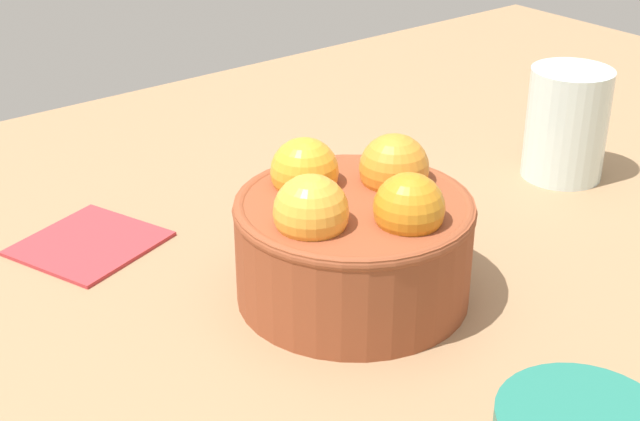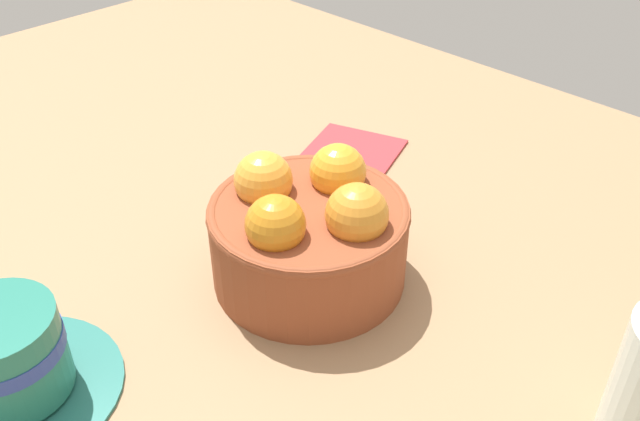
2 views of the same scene
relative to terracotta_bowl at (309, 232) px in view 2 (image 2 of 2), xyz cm
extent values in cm
cube|color=#997551|center=(0.01, 0.02, -6.30)|extent=(144.81, 96.61, 3.12)
cylinder|color=brown|center=(0.01, 0.02, -1.11)|extent=(16.18, 16.18, 7.26)
torus|color=brown|center=(0.01, 0.02, 2.12)|extent=(16.38, 16.38, 1.00)
sphere|color=orange|center=(-4.32, -0.87, 3.47)|extent=(4.93, 4.93, 4.93)
sphere|color=orange|center=(0.89, -4.31, 3.47)|extent=(4.77, 4.77, 4.77)
sphere|color=#F19E34|center=(4.33, 0.90, 3.47)|extent=(4.86, 4.86, 4.86)
sphere|color=orange|center=(-0.88, 4.35, 3.47)|extent=(4.63, 4.63, 4.63)
cylinder|color=#246C62|center=(5.83, 23.26, -4.44)|extent=(14.70, 14.70, 0.60)
cylinder|color=#237260|center=(5.83, 23.26, -0.86)|extent=(8.08, 8.08, 6.56)
cylinder|color=#2D4299|center=(5.83, 23.26, -0.04)|extent=(8.24, 8.24, 1.18)
cube|color=#B23338|center=(11.41, -18.06, -4.44)|extent=(12.24, 11.98, 0.60)
camera|label=1|loc=(35.75, 41.98, 29.47)|focal=51.61mm
camera|label=2|loc=(-32.25, 31.57, 34.03)|focal=38.90mm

